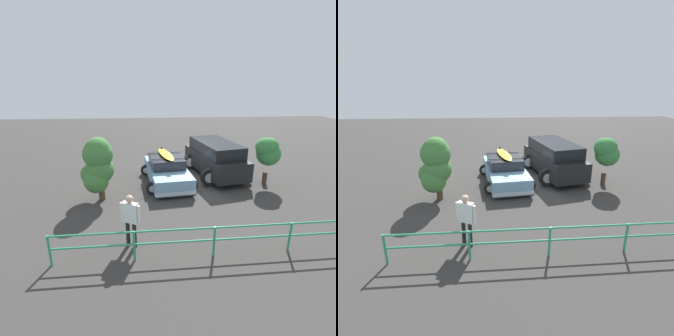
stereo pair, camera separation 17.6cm
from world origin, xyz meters
TOP-DOWN VIEW (x-y plane):
  - ground_plane at (0.00, 0.00)m, footprint 44.00×44.00m
  - sedan_car at (0.78, 0.32)m, footprint 2.60×4.19m
  - suv_car at (-1.80, -0.50)m, footprint 3.15×4.59m
  - person_bystander at (2.24, 5.42)m, footprint 0.60×0.38m
  - railing_fence at (-0.13, 6.06)m, footprint 9.09×0.24m
  - bush_near_left at (3.73, 2.06)m, footprint 1.41×1.32m
  - bush_near_right at (-3.84, 1.06)m, footprint 1.21×1.10m

SIDE VIEW (x-z plane):
  - ground_plane at x=0.00m, z-range -0.02..0.00m
  - sedan_car at x=0.78m, z-range -0.17..1.39m
  - railing_fence at x=-0.13m, z-range 0.17..1.11m
  - suv_car at x=-1.80m, z-range 0.04..1.84m
  - person_bystander at x=2.24m, z-range 0.17..1.86m
  - bush_near_left at x=3.73m, z-range 0.22..2.90m
  - bush_near_right at x=-3.84m, z-range 0.50..2.82m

